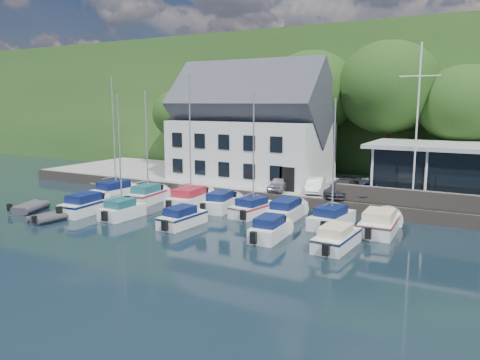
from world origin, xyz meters
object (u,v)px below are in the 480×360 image
at_px(club_pavilion, 460,172).
at_px(boat_r2_4, 337,236).
at_px(car_white, 315,185).
at_px(boat_r1_2, 190,147).
at_px(boat_r1_6, 334,162).
at_px(boat_r1_7, 380,221).
at_px(boat_r1_1, 147,147).
at_px(boat_r1_5, 287,209).
at_px(car_silver, 279,184).
at_px(boat_r1_3, 221,201).
at_px(dinghy_0, 31,206).
at_px(boat_r1_4, 253,159).
at_px(boat_r2_1, 120,159).
at_px(harbor_building, 251,133).
at_px(car_blue, 370,189).
at_px(boat_r2_3, 270,227).
at_px(dinghy_1, 49,216).
at_px(boat_r2_2, 182,216).
at_px(car_dgrey, 342,188).
at_px(flagpole, 417,126).
at_px(boat_r2_0, 87,203).
at_px(boat_r1_0, 114,143).

xyz_separation_m(club_pavilion, boat_r2_4, (-5.25, -13.05, -2.37)).
bearing_deg(car_white, boat_r1_2, -159.35).
relative_size(boat_r1_6, boat_r1_7, 1.34).
xyz_separation_m(boat_r1_1, boat_r1_5, (12.17, 0.61, -3.88)).
distance_m(club_pavilion, boat_r1_1, 24.33).
distance_m(car_silver, boat_r1_5, 5.50).
xyz_separation_m(car_silver, boat_r1_3, (-2.70, -4.70, -0.84)).
bearing_deg(boat_r1_7, dinghy_0, -167.07).
xyz_separation_m(club_pavilion, boat_r1_7, (-3.85, -8.63, -2.31)).
bearing_deg(boat_r1_4, boat_r2_1, -137.18).
height_order(harbor_building, boat_r1_5, harbor_building).
bearing_deg(boat_r2_1, car_blue, 38.52).
bearing_deg(boat_r1_5, boat_r2_3, -80.39).
distance_m(club_pavilion, dinghy_1, 30.01).
bearing_deg(dinghy_0, boat_r2_4, -14.81).
xyz_separation_m(harbor_building, car_silver, (4.78, -3.97, -3.78)).
distance_m(boat_r1_6, boat_r1_7, 4.76).
height_order(harbor_building, boat_r2_2, harbor_building).
bearing_deg(boat_r1_4, car_white, 74.24).
xyz_separation_m(car_dgrey, car_blue, (2.05, 0.38, 0.01)).
height_order(flagpole, boat_r1_3, flagpole).
bearing_deg(boat_r1_5, boat_r1_4, -175.20).
bearing_deg(boat_r2_0, harbor_building, 62.62).
relative_size(car_dgrey, boat_r1_2, 0.46).
xyz_separation_m(car_blue, boat_r1_1, (-16.71, -6.01, 2.96)).
bearing_deg(boat_r1_5, car_dgrey, 60.64).
height_order(boat_r1_5, boat_r2_1, boat_r2_1).
bearing_deg(boat_r2_1, boat_r2_3, 4.78).
xyz_separation_m(harbor_building, boat_r2_1, (-2.81, -14.29, -1.09)).
bearing_deg(boat_r1_3, boat_r1_2, 173.15).
distance_m(car_white, boat_r1_6, 7.40).
xyz_separation_m(boat_r1_7, boat_r2_4, (-1.40, -4.42, -0.06)).
distance_m(boat_r1_2, boat_r1_6, 11.73).
height_order(boat_r1_2, boat_r1_6, boat_r1_2).
distance_m(car_silver, boat_r1_3, 5.49).
bearing_deg(boat_r1_3, boat_r1_1, 176.24).
height_order(car_silver, boat_r2_2, car_silver).
bearing_deg(boat_r1_2, boat_r2_1, -115.11).
xyz_separation_m(car_blue, boat_r1_7, (2.09, -5.88, -0.91)).
height_order(car_dgrey, boat_r2_2, car_dgrey).
bearing_deg(club_pavilion, dinghy_1, -145.52).
bearing_deg(club_pavilion, boat_r1_2, -156.14).
relative_size(boat_r1_4, boat_r1_7, 1.30).
bearing_deg(dinghy_1, car_white, 50.94).
bearing_deg(car_white, dinghy_0, -157.81).
height_order(boat_r1_1, boat_r1_2, boat_r1_2).
distance_m(boat_r1_0, boat_r1_5, 16.07).
distance_m(boat_r1_0, boat_r1_7, 22.52).
height_order(boat_r1_7, dinghy_1, boat_r1_7).
height_order(club_pavilion, boat_r2_2, club_pavilion).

